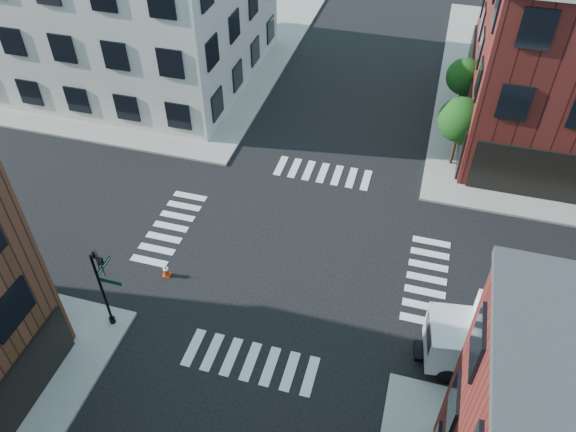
{
  "coord_description": "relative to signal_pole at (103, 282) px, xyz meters",
  "views": [
    {
      "loc": [
        5.37,
        -19.95,
        21.32
      ],
      "look_at": [
        -0.25,
        -0.04,
        2.5
      ],
      "focal_mm": 35.0,
      "sensor_mm": 36.0,
      "label": 1
    }
  ],
  "objects": [
    {
      "name": "ground",
      "position": [
        6.72,
        6.68,
        -2.86
      ],
      "size": [
        120.0,
        120.0,
        0.0
      ],
      "primitive_type": "plane",
      "color": "black",
      "rests_on": "ground"
    },
    {
      "name": "sidewalk_nw",
      "position": [
        -14.28,
        27.68,
        -2.78
      ],
      "size": [
        30.0,
        30.0,
        0.15
      ],
      "primitive_type": "cube",
      "color": "gray",
      "rests_on": "ground"
    },
    {
      "name": "tree_near",
      "position": [
        14.28,
        16.65,
        0.3
      ],
      "size": [
        2.69,
        2.69,
        4.49
      ],
      "color": "black",
      "rests_on": "ground"
    },
    {
      "name": "tree_far",
      "position": [
        14.28,
        22.65,
        0.02
      ],
      "size": [
        2.43,
        2.43,
        4.07
      ],
      "color": "black",
      "rests_on": "ground"
    },
    {
      "name": "signal_pole",
      "position": [
        0.0,
        0.0,
        0.0
      ],
      "size": [
        1.29,
        1.24,
        4.6
      ],
      "color": "black",
      "rests_on": "ground"
    },
    {
      "name": "box_truck",
      "position": [
        17.89,
        2.47,
        -1.01
      ],
      "size": [
        8.04,
        3.4,
        3.55
      ],
      "rotation": [
        0.0,
        0.0,
        0.14
      ],
      "color": "white",
      "rests_on": "ground"
    },
    {
      "name": "traffic_cone",
      "position": [
        1.02,
        3.34,
        -2.52
      ],
      "size": [
        0.4,
        0.4,
        0.7
      ],
      "rotation": [
        0.0,
        0.0,
        0.05
      ],
      "color": "red",
      "rests_on": "ground"
    }
  ]
}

